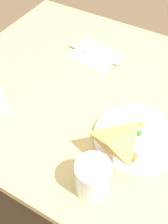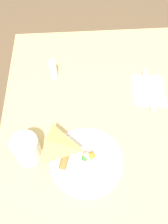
{
  "view_description": "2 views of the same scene",
  "coord_description": "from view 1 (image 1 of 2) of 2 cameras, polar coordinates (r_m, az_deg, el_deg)",
  "views": [
    {
      "loc": [
        0.23,
        -0.59,
        1.35
      ],
      "look_at": [
        -0.03,
        -0.13,
        0.75
      ],
      "focal_mm": 45.0,
      "sensor_mm": 36.0,
      "label": 1
    },
    {
      "loc": [
        0.39,
        -0.14,
        1.4
      ],
      "look_at": [
        -0.03,
        -0.11,
        0.77
      ],
      "focal_mm": 35.0,
      "sensor_mm": 36.0,
      "label": 2
    }
  ],
  "objects": [
    {
      "name": "plate_pizza",
      "position": [
        0.8,
        10.52,
        -5.09
      ],
      "size": [
        0.24,
        0.24,
        0.06
      ],
      "color": "silver",
      "rests_on": "dining_table"
    },
    {
      "name": "salt_shaker",
      "position": [
        0.86,
        -16.63,
        2.13
      ],
      "size": [
        0.03,
        0.03,
        0.1
      ],
      "color": "silver",
      "rests_on": "dining_table"
    },
    {
      "name": "ground_plane",
      "position": [
        1.49,
        3.81,
        -16.29
      ],
      "size": [
        6.0,
        6.0,
        0.0
      ],
      "primitive_type": "plane",
      "color": "brown"
    },
    {
      "name": "dining_table",
      "position": [
        0.98,
        5.59,
        -1.09
      ],
      "size": [
        1.12,
        0.84,
        0.7
      ],
      "color": "#DBB770",
      "rests_on": "ground_plane"
    },
    {
      "name": "milk_glass",
      "position": [
        0.68,
        1.8,
        -13.19
      ],
      "size": [
        0.09,
        0.09,
        0.1
      ],
      "color": "white",
      "rests_on": "dining_table"
    },
    {
      "name": "butter_knife",
      "position": [
        1.06,
        1.59,
        11.87
      ],
      "size": [
        0.22,
        0.03,
        0.01
      ],
      "rotation": [
        0.0,
        0.0,
        -0.05
      ],
      "color": "#B2B2B7",
      "rests_on": "napkin_folded"
    },
    {
      "name": "napkin_folded",
      "position": [
        1.06,
        2.11,
        11.45
      ],
      "size": [
        0.18,
        0.15,
        0.0
      ],
      "rotation": [
        0.0,
        0.0,
        -0.12
      ],
      "color": "white",
      "rests_on": "dining_table"
    }
  ]
}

